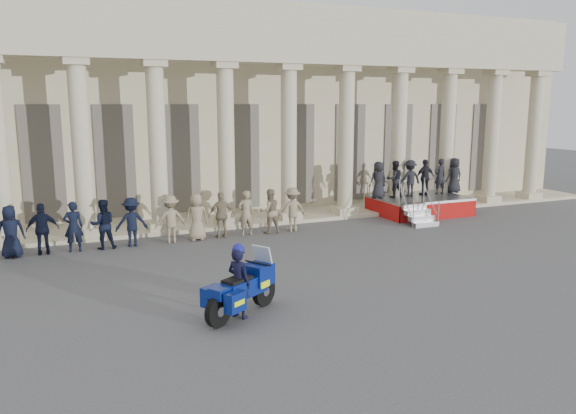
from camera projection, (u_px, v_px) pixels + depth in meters
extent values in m
plane|color=#454548|center=(270.00, 294.00, 14.25)|extent=(90.00, 90.00, 0.00)
cube|color=#B7AB89|center=(158.00, 109.00, 27.02)|extent=(40.00, 10.00, 9.00)
cube|color=#B7AB89|center=(190.00, 224.00, 22.21)|extent=(40.00, 2.60, 0.15)
cube|color=#B7AB89|center=(189.00, 47.00, 20.26)|extent=(35.80, 1.00, 1.00)
cube|color=#B7AB89|center=(188.00, 15.00, 20.06)|extent=(35.80, 1.00, 1.20)
cube|color=#B7AB89|center=(6.00, 238.00, 18.95)|extent=(0.90, 0.90, 0.30)
cube|color=#B7AB89|center=(87.00, 231.00, 19.95)|extent=(0.90, 0.90, 0.30)
cylinder|color=#B7AB89|center=(82.00, 148.00, 19.41)|extent=(0.64, 0.64, 5.60)
cube|color=#B7AB89|center=(76.00, 61.00, 18.88)|extent=(0.85, 0.85, 0.24)
cube|color=#B7AB89|center=(161.00, 225.00, 20.94)|extent=(0.90, 0.90, 0.30)
cylinder|color=#B7AB89|center=(157.00, 146.00, 20.41)|extent=(0.64, 0.64, 5.60)
cube|color=#B7AB89|center=(154.00, 64.00, 19.87)|extent=(0.85, 0.85, 0.24)
cube|color=#B7AB89|center=(228.00, 220.00, 21.94)|extent=(0.90, 0.90, 0.30)
cylinder|color=#B7AB89|center=(226.00, 144.00, 21.40)|extent=(0.64, 0.64, 5.60)
cube|color=#B7AB89|center=(224.00, 65.00, 20.87)|extent=(0.85, 0.85, 0.24)
cube|color=#B7AB89|center=(289.00, 215.00, 22.93)|extent=(0.90, 0.90, 0.30)
cylinder|color=#B7AB89|center=(289.00, 142.00, 22.40)|extent=(0.64, 0.64, 5.60)
cube|color=#B7AB89|center=(289.00, 67.00, 21.86)|extent=(0.85, 0.85, 0.24)
cube|color=#B7AB89|center=(345.00, 210.00, 23.93)|extent=(0.90, 0.90, 0.30)
cylinder|color=#B7AB89|center=(346.00, 141.00, 23.39)|extent=(0.64, 0.64, 5.60)
cube|color=#B7AB89|center=(347.00, 69.00, 22.86)|extent=(0.85, 0.85, 0.24)
cube|color=#B7AB89|center=(396.00, 206.00, 24.93)|extent=(0.90, 0.90, 0.30)
cylinder|color=#B7AB89|center=(399.00, 139.00, 24.39)|extent=(0.64, 0.64, 5.60)
cube|color=#B7AB89|center=(401.00, 70.00, 23.86)|extent=(0.85, 0.85, 0.24)
cube|color=#B7AB89|center=(444.00, 202.00, 25.92)|extent=(0.90, 0.90, 0.30)
cylinder|color=#B7AB89|center=(447.00, 138.00, 25.38)|extent=(0.64, 0.64, 5.60)
cube|color=#B7AB89|center=(450.00, 72.00, 24.85)|extent=(0.85, 0.85, 0.24)
cube|color=#B7AB89|center=(488.00, 198.00, 26.92)|extent=(0.90, 0.90, 0.30)
cylinder|color=#B7AB89|center=(492.00, 136.00, 26.38)|extent=(0.64, 0.64, 5.60)
cube|color=#B7AB89|center=(496.00, 73.00, 25.85)|extent=(0.85, 0.85, 0.24)
cube|color=#B7AB89|center=(529.00, 195.00, 27.91)|extent=(0.90, 0.90, 0.30)
cylinder|color=#B7AB89|center=(534.00, 135.00, 27.37)|extent=(0.64, 0.64, 5.60)
cube|color=#B7AB89|center=(538.00, 74.00, 26.84)|extent=(0.85, 0.85, 0.24)
cube|color=black|center=(43.00, 164.00, 20.87)|extent=(1.30, 0.12, 4.20)
cube|color=black|center=(115.00, 161.00, 21.86)|extent=(1.30, 0.12, 4.20)
cube|color=black|center=(181.00, 159.00, 22.86)|extent=(1.30, 0.12, 4.20)
cube|color=black|center=(242.00, 157.00, 23.86)|extent=(1.30, 0.12, 4.20)
cube|color=black|center=(298.00, 154.00, 24.85)|extent=(1.30, 0.12, 4.20)
cube|color=black|center=(349.00, 153.00, 25.85)|extent=(1.30, 0.12, 4.20)
cube|color=black|center=(397.00, 151.00, 26.84)|extent=(1.30, 0.12, 4.20)
cube|color=black|center=(441.00, 149.00, 27.84)|extent=(1.30, 0.12, 4.20)
cube|color=black|center=(483.00, 147.00, 28.83)|extent=(1.30, 0.12, 4.20)
imported|color=black|center=(11.00, 232.00, 17.53)|extent=(0.82, 0.53, 1.67)
imported|color=black|center=(43.00, 229.00, 17.88)|extent=(0.98, 0.41, 1.67)
imported|color=black|center=(73.00, 227.00, 18.24)|extent=(0.61, 0.40, 1.67)
imported|color=black|center=(103.00, 224.00, 18.59)|extent=(0.81, 0.63, 1.67)
imported|color=black|center=(132.00, 222.00, 18.94)|extent=(1.08, 0.62, 1.67)
imported|color=#85775B|center=(171.00, 219.00, 19.45)|extent=(1.08, 0.62, 1.67)
imported|color=#85775B|center=(197.00, 217.00, 19.80)|extent=(0.82, 0.53, 1.67)
imported|color=#85775B|center=(222.00, 215.00, 20.15)|extent=(0.98, 0.41, 1.67)
imported|color=#85775B|center=(246.00, 213.00, 20.50)|extent=(0.61, 0.40, 1.67)
imported|color=#85775B|center=(270.00, 211.00, 20.86)|extent=(0.81, 0.63, 1.67)
imported|color=#85775B|center=(292.00, 209.00, 21.21)|extent=(1.08, 0.62, 1.67)
cube|color=gray|center=(419.00, 197.00, 24.51)|extent=(3.87, 2.76, 0.10)
cube|color=#A50F0D|center=(439.00, 212.00, 23.35)|extent=(3.87, 0.04, 0.68)
cube|color=#A50F0D|center=(382.00, 209.00, 23.85)|extent=(0.04, 2.76, 0.68)
cube|color=#A50F0D|center=(454.00, 203.00, 25.32)|extent=(0.04, 2.76, 0.68)
cube|color=gray|center=(426.00, 224.00, 22.05)|extent=(1.10, 0.28, 0.20)
cube|color=gray|center=(421.00, 218.00, 22.27)|extent=(1.10, 0.28, 0.20)
cube|color=gray|center=(417.00, 212.00, 22.49)|extent=(1.10, 0.28, 0.20)
cube|color=gray|center=(413.00, 206.00, 22.71)|extent=(1.10, 0.28, 0.20)
cylinder|color=gray|center=(402.00, 181.00, 25.62)|extent=(3.87, 0.04, 0.04)
imported|color=black|center=(378.00, 180.00, 23.78)|extent=(0.78, 0.50, 1.59)
imported|color=black|center=(394.00, 179.00, 24.08)|extent=(0.77, 0.60, 1.59)
imported|color=black|center=(410.00, 178.00, 24.39)|extent=(1.03, 0.59, 1.59)
imported|color=black|center=(425.00, 177.00, 24.69)|extent=(0.93, 0.39, 1.59)
imported|color=black|center=(440.00, 176.00, 25.00)|extent=(0.58, 0.38, 1.59)
imported|color=black|center=(454.00, 175.00, 25.31)|extent=(0.78, 0.50, 1.59)
cylinder|color=black|center=(264.00, 291.00, 13.43)|extent=(0.68, 0.51, 0.71)
cylinder|color=black|center=(218.00, 311.00, 12.13)|extent=(0.68, 0.51, 0.71)
cube|color=navy|center=(244.00, 287.00, 12.76)|extent=(1.29, 1.04, 0.41)
cube|color=navy|center=(258.00, 274.00, 13.17)|extent=(0.80, 0.79, 0.49)
cube|color=silver|center=(258.00, 284.00, 13.21)|extent=(0.37, 0.40, 0.13)
cube|color=#B2BFCC|center=(263.00, 257.00, 13.25)|extent=(0.45, 0.54, 0.58)
cube|color=black|center=(237.00, 280.00, 12.55)|extent=(0.79, 0.68, 0.11)
cube|color=navy|center=(220.00, 293.00, 12.10)|extent=(0.51, 0.51, 0.24)
cube|color=navy|center=(235.00, 302.00, 12.02)|extent=(0.54, 0.46, 0.43)
cube|color=#D0F60C|center=(235.00, 302.00, 12.02)|extent=(0.41, 0.39, 0.11)
cube|color=navy|center=(211.00, 296.00, 12.41)|extent=(0.54, 0.46, 0.43)
cube|color=#D0F60C|center=(211.00, 296.00, 12.41)|extent=(0.41, 0.39, 0.11)
cylinder|color=silver|center=(219.00, 306.00, 12.54)|extent=(0.61, 0.43, 0.11)
cylinder|color=black|center=(258.00, 263.00, 13.12)|extent=(0.43, 0.66, 0.04)
imported|color=black|center=(239.00, 283.00, 12.61)|extent=(0.65, 0.71, 1.63)
sphere|color=navy|center=(238.00, 250.00, 12.47)|extent=(0.28, 0.28, 0.28)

